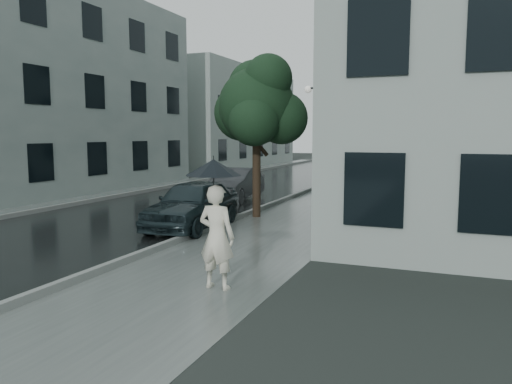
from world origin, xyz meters
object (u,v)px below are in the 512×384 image
at_px(lamp_post, 315,133).
at_px(pedestrian, 217,237).
at_px(car_far, 235,184).
at_px(car_near, 193,204).
at_px(street_tree, 258,105).

bearing_deg(lamp_post, pedestrian, -63.98).
distance_m(pedestrian, lamp_post, 13.61).
relative_size(pedestrian, lamp_post, 0.39).
bearing_deg(car_far, pedestrian, -71.96).
bearing_deg(car_near, pedestrian, -60.24).
bearing_deg(pedestrian, car_far, -64.25).
distance_m(pedestrian, street_tree, 8.25).
xyz_separation_m(street_tree, car_far, (-2.30, 3.27, -2.97)).
xyz_separation_m(pedestrian, lamp_post, (-1.85, 13.36, 1.82)).
xyz_separation_m(pedestrian, car_near, (-3.19, 4.89, -0.22)).
relative_size(pedestrian, car_far, 0.46).
relative_size(lamp_post, car_far, 1.19).
height_order(lamp_post, car_near, lamp_post).
distance_m(car_near, car_far, 5.99).
xyz_separation_m(lamp_post, car_near, (-1.34, -8.46, -2.04)).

